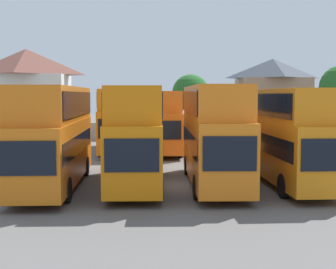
{
  "coord_description": "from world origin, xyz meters",
  "views": [
    {
      "loc": [
        -1.71,
        -23.92,
        4.57
      ],
      "look_at": [
        0.0,
        3.0,
        2.34
      ],
      "focal_mm": 51.39,
      "sensor_mm": 36.0,
      "label": 1
    }
  ],
  "objects_px": {
    "bus_6": "(163,118)",
    "bus_7": "(218,128)",
    "bus_1": "(53,131)",
    "house_terrace_centre": "(272,96)",
    "bus_4": "(286,131)",
    "house_terrace_left": "(27,91)",
    "tree_right_of_lot": "(191,93)",
    "bus_2": "(136,131)",
    "bus_3": "(214,130)",
    "bus_5": "(119,117)"
  },
  "relations": [
    {
      "from": "bus_7",
      "to": "bus_4",
      "type": "bearing_deg",
      "value": 2.34
    },
    {
      "from": "bus_5",
      "to": "bus_2",
      "type": "bearing_deg",
      "value": 6.45
    },
    {
      "from": "bus_5",
      "to": "house_terrace_centre",
      "type": "relative_size",
      "value": 1.28
    },
    {
      "from": "bus_3",
      "to": "house_terrace_centre",
      "type": "bearing_deg",
      "value": 161.62
    },
    {
      "from": "bus_6",
      "to": "house_terrace_left",
      "type": "bearing_deg",
      "value": -137.98
    },
    {
      "from": "bus_7",
      "to": "house_terrace_centre",
      "type": "xyz_separation_m",
      "value": [
        9.51,
        18.06,
        2.55
      ]
    },
    {
      "from": "bus_6",
      "to": "house_terrace_centre",
      "type": "relative_size",
      "value": 1.22
    },
    {
      "from": "bus_6",
      "to": "house_terrace_left",
      "type": "height_order",
      "value": "house_terrace_left"
    },
    {
      "from": "bus_5",
      "to": "house_terrace_left",
      "type": "xyz_separation_m",
      "value": [
        -11.06,
        16.87,
        2.16
      ]
    },
    {
      "from": "bus_5",
      "to": "tree_right_of_lot",
      "type": "relative_size",
      "value": 1.67
    },
    {
      "from": "bus_1",
      "to": "bus_3",
      "type": "xyz_separation_m",
      "value": [
        7.95,
        0.09,
        0.03
      ]
    },
    {
      "from": "bus_1",
      "to": "house_terrace_centre",
      "type": "xyz_separation_m",
      "value": [
        20.09,
        32.37,
        1.69
      ]
    },
    {
      "from": "bus_3",
      "to": "bus_7",
      "type": "distance_m",
      "value": 14.49
    },
    {
      "from": "bus_1",
      "to": "bus_3",
      "type": "bearing_deg",
      "value": 91.22
    },
    {
      "from": "bus_2",
      "to": "bus_6",
      "type": "distance_m",
      "value": 14.39
    },
    {
      "from": "bus_4",
      "to": "bus_7",
      "type": "bearing_deg",
      "value": -175.41
    },
    {
      "from": "bus_5",
      "to": "bus_1",
      "type": "bearing_deg",
      "value": -9.03
    },
    {
      "from": "house_terrace_left",
      "to": "bus_5",
      "type": "bearing_deg",
      "value": -56.75
    },
    {
      "from": "tree_right_of_lot",
      "to": "bus_4",
      "type": "bearing_deg",
      "value": -85.86
    },
    {
      "from": "bus_2",
      "to": "bus_3",
      "type": "distance_m",
      "value": 3.89
    },
    {
      "from": "bus_2",
      "to": "bus_3",
      "type": "relative_size",
      "value": 0.96
    },
    {
      "from": "bus_2",
      "to": "bus_5",
      "type": "height_order",
      "value": "bus_5"
    },
    {
      "from": "bus_5",
      "to": "bus_7",
      "type": "xyz_separation_m",
      "value": [
        7.94,
        -0.66,
        -0.88
      ]
    },
    {
      "from": "bus_3",
      "to": "tree_right_of_lot",
      "type": "xyz_separation_m",
      "value": [
        1.82,
        26.89,
        1.9
      ]
    },
    {
      "from": "bus_7",
      "to": "tree_right_of_lot",
      "type": "height_order",
      "value": "tree_right_of_lot"
    },
    {
      "from": "bus_7",
      "to": "house_terrace_left",
      "type": "relative_size",
      "value": 1.14
    },
    {
      "from": "house_terrace_left",
      "to": "bus_7",
      "type": "bearing_deg",
      "value": -42.7
    },
    {
      "from": "bus_4",
      "to": "bus_5",
      "type": "height_order",
      "value": "bus_5"
    },
    {
      "from": "bus_7",
      "to": "house_terrace_centre",
      "type": "distance_m",
      "value": 20.57
    },
    {
      "from": "bus_1",
      "to": "bus_6",
      "type": "xyz_separation_m",
      "value": [
        6.18,
        14.37,
        -0.07
      ]
    },
    {
      "from": "bus_7",
      "to": "bus_3",
      "type": "bearing_deg",
      "value": -12.7
    },
    {
      "from": "bus_4",
      "to": "house_terrace_centre",
      "type": "bearing_deg",
      "value": 165.39
    },
    {
      "from": "bus_6",
      "to": "house_terrace_left",
      "type": "distance_m",
      "value": 22.88
    },
    {
      "from": "bus_5",
      "to": "bus_6",
      "type": "bearing_deg",
      "value": 81.35
    },
    {
      "from": "house_terrace_left",
      "to": "bus_3",
      "type": "bearing_deg",
      "value": -62.71
    },
    {
      "from": "bus_1",
      "to": "house_terrace_left",
      "type": "bearing_deg",
      "value": -164.58
    },
    {
      "from": "house_terrace_left",
      "to": "tree_right_of_lot",
      "type": "distance_m",
      "value": 18.84
    },
    {
      "from": "house_terrace_left",
      "to": "bus_1",
      "type": "bearing_deg",
      "value": -75.17
    },
    {
      "from": "bus_2",
      "to": "bus_5",
      "type": "bearing_deg",
      "value": -172.68
    },
    {
      "from": "bus_7",
      "to": "house_terrace_centre",
      "type": "height_order",
      "value": "house_terrace_centre"
    },
    {
      "from": "bus_2",
      "to": "house_terrace_left",
      "type": "xyz_separation_m",
      "value": [
        -12.49,
        31.7,
        2.18
      ]
    },
    {
      "from": "bus_3",
      "to": "house_terrace_centre",
      "type": "distance_m",
      "value": 34.53
    },
    {
      "from": "bus_6",
      "to": "bus_7",
      "type": "bearing_deg",
      "value": 91.27
    },
    {
      "from": "bus_7",
      "to": "tree_right_of_lot",
      "type": "distance_m",
      "value": 12.99
    },
    {
      "from": "bus_5",
      "to": "tree_right_of_lot",
      "type": "height_order",
      "value": "tree_right_of_lot"
    },
    {
      "from": "bus_6",
      "to": "house_terrace_centre",
      "type": "height_order",
      "value": "house_terrace_centre"
    },
    {
      "from": "bus_4",
      "to": "bus_2",
      "type": "bearing_deg",
      "value": -89.51
    },
    {
      "from": "bus_6",
      "to": "bus_3",
      "type": "bearing_deg",
      "value": 9.19
    },
    {
      "from": "bus_2",
      "to": "tree_right_of_lot",
      "type": "distance_m",
      "value": 27.5
    },
    {
      "from": "bus_1",
      "to": "bus_3",
      "type": "relative_size",
      "value": 1.03
    }
  ]
}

